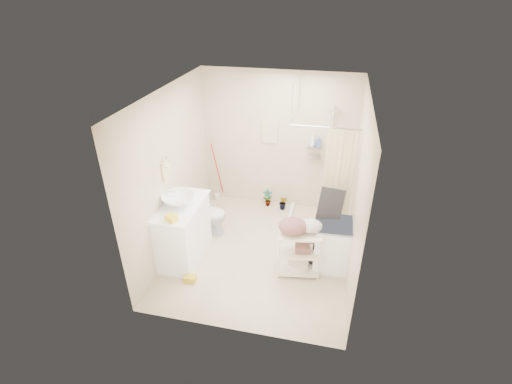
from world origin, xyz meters
TOP-DOWN VIEW (x-y plane):
  - floor at (0.00, 0.00)m, footprint 3.20×3.20m
  - ceiling at (0.00, 0.00)m, footprint 2.80×3.20m
  - wall_back at (0.00, 1.60)m, footprint 2.80×0.04m
  - wall_front at (0.00, -1.60)m, footprint 2.80×0.04m
  - wall_left at (-1.40, 0.00)m, footprint 0.04×3.20m
  - wall_right at (1.40, 0.00)m, footprint 0.04×3.20m
  - vanity at (-1.16, -0.35)m, footprint 0.61×1.09m
  - sink at (-1.16, -0.35)m, footprint 0.57×0.57m
  - counter_basket at (-1.10, -0.76)m, footprint 0.19×0.17m
  - floor_basket at (-0.86, -0.88)m, footprint 0.26×0.21m
  - toilet at (-1.04, 0.36)m, footprint 0.75×0.46m
  - mop at (-1.20, 1.47)m, footprint 0.15×0.15m
  - potted_plant_a at (-0.15, 1.45)m, footprint 0.21×0.18m
  - potted_plant_b at (0.17, 1.38)m, footprint 0.21×0.20m
  - hanging_towel at (-0.15, 1.58)m, footprint 0.28×0.03m
  - towel_ring at (-1.38, -0.20)m, footprint 0.04×0.22m
  - tp_holder at (-1.36, 0.05)m, footprint 0.08×0.12m
  - shower at (0.85, 1.05)m, footprint 1.10×1.10m
  - shampoo_bottle_a at (0.63, 1.52)m, footprint 0.10×0.10m
  - shampoo_bottle_b at (0.74, 1.52)m, footprint 0.09×0.09m
  - washing_machine at (1.14, -0.06)m, footprint 0.55×0.57m
  - laundry_rack at (0.66, -0.32)m, footprint 0.67×0.46m
  - ironing_board at (1.02, 0.01)m, footprint 0.37×0.14m

SIDE VIEW (x-z plane):
  - floor at x=0.00m, z-range 0.00..0.00m
  - floor_basket at x=-0.86m, z-range 0.00..0.13m
  - potted_plant_b at x=0.17m, z-range 0.00..0.30m
  - potted_plant_a at x=-0.15m, z-range 0.00..0.35m
  - toilet at x=-1.04m, z-range 0.00..0.74m
  - washing_machine at x=1.14m, z-range 0.00..0.78m
  - laundry_rack at x=0.66m, z-range 0.00..0.86m
  - vanity at x=-1.16m, z-range 0.00..0.96m
  - mop at x=-1.20m, z-range 0.00..1.27m
  - ironing_board at x=1.02m, z-range 0.00..1.27m
  - tp_holder at x=-1.36m, z-range 0.65..0.79m
  - counter_basket at x=-1.10m, z-range 0.96..1.05m
  - sink at x=-1.16m, z-range 0.96..1.13m
  - shower at x=0.85m, z-range 0.00..2.10m
  - wall_back at x=0.00m, z-range 0.00..2.60m
  - wall_front at x=0.00m, z-range 0.00..2.60m
  - wall_left at x=-1.40m, z-range 0.00..2.60m
  - wall_right at x=1.40m, z-range 0.00..2.60m
  - shampoo_bottle_b at x=0.74m, z-range 1.32..1.50m
  - shampoo_bottle_a at x=0.63m, z-range 1.32..1.54m
  - towel_ring at x=-1.38m, z-range 1.30..1.64m
  - hanging_towel at x=-0.15m, z-range 1.29..1.71m
  - ceiling at x=0.00m, z-range 2.58..2.62m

